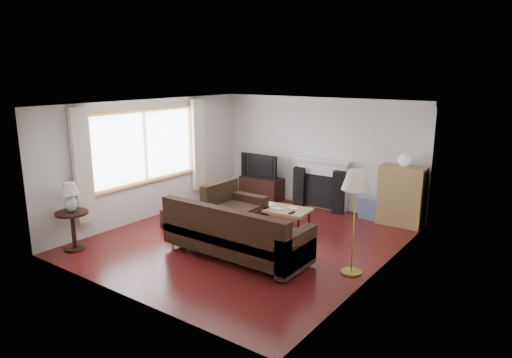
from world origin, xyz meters
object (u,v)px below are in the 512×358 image
Objects in this scene: sectional_sofa at (237,232)px; bookshelf at (401,196)px; tv_stand at (262,188)px; floor_lamp at (354,223)px; coffee_table at (279,219)px; side_table at (74,231)px.

bookshelf is at bearing 62.69° from sectional_sofa.
bookshelf is (3.44, 0.03, 0.34)m from tv_stand.
bookshelf is 2.74m from floor_lamp.
floor_lamp is at bearing -36.76° from tv_stand.
tv_stand reaches higher than coffee_table.
bookshelf is 0.45× the size of sectional_sofa.
floor_lamp is 4.79m from side_table.
floor_lamp is 2.38× the size of side_table.
sectional_sofa is 2.88m from side_table.
floor_lamp reaches higher than tv_stand.
coffee_table is at bearing -136.22° from bookshelf.
tv_stand is 4.54m from floor_lamp.
side_table is at bearing -135.55° from coffee_table.
bookshelf is at bearing 37.08° from coffee_table.
sectional_sofa is (1.76, -3.22, 0.18)m from tv_stand.
bookshelf reaches higher than sectional_sofa.
bookshelf is 0.74× the size of floor_lamp.
coffee_table is at bearing 153.37° from floor_lamp.
floor_lamp reaches higher than sectional_sofa.
sectional_sofa reaches higher than coffee_table.
floor_lamp is (1.98, -0.99, 0.59)m from coffee_table.
sectional_sofa is 1.96m from floor_lamp.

